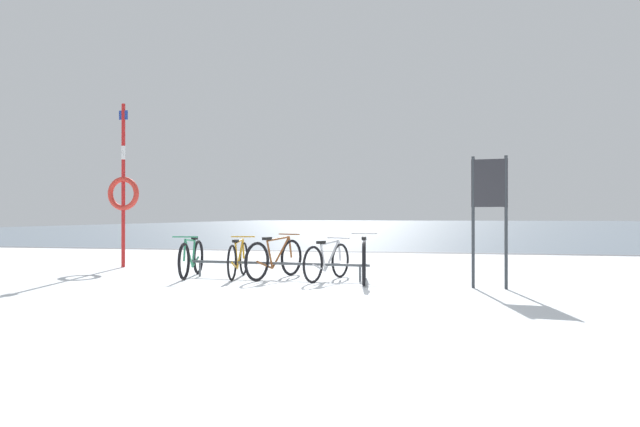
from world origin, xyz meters
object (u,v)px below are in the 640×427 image
Objects in this scene: bicycle_3 at (327,261)px; bicycle_2 at (275,258)px; info_sign at (489,198)px; bicycle_0 at (191,258)px; bicycle_1 at (238,259)px; rescue_post at (123,189)px; bicycle_4 at (364,260)px.

bicycle_2 is at bearing 174.04° from bicycle_3.
info_sign reaches higher than bicycle_3.
bicycle_2 is (1.60, 0.09, 0.01)m from bicycle_0.
rescue_post reaches higher than bicycle_1.
info_sign reaches higher than bicycle_2.
bicycle_0 is 3.26m from bicycle_4.
bicycle_3 is 0.68m from bicycle_4.
bicycle_3 is at bearing 168.53° from info_sign.
bicycle_4 is at bearing -9.31° from bicycle_3.
rescue_post is (-3.22, 1.44, 1.38)m from bicycle_1.
bicycle_0 is at bearing 179.61° from bicycle_3.
bicycle_4 is at bearing 167.83° from info_sign.
rescue_post is (-5.58, 1.62, 1.34)m from bicycle_4.
bicycle_1 is 0.90× the size of bicycle_4.
bicycle_4 is 0.49× the size of rescue_post.
bicycle_2 is 0.47× the size of rescue_post.
bicycle_2 is (0.70, 0.03, 0.02)m from bicycle_1.
rescue_post is at bearing 147.25° from bicycle_0.
rescue_post is (-3.92, 1.41, 1.36)m from bicycle_2.
bicycle_2 is 1.10× the size of bicycle_3.
bicycle_4 reaches higher than bicycle_3.
bicycle_2 is at bearing -19.76° from rescue_post.
bicycle_2 is at bearing 3.07° from bicycle_0.
bicycle_4 is (1.66, -0.21, 0.01)m from bicycle_2.
rescue_post reaches higher than bicycle_2.
bicycle_3 is at bearing 170.69° from bicycle_4.
rescue_post reaches higher than bicycle_3.
rescue_post reaches higher than info_sign.
bicycle_0 is 1.03× the size of bicycle_1.
bicycle_3 is 0.74× the size of info_sign.
bicycle_4 is 5.96m from rescue_post.
bicycle_3 is (0.99, -0.10, -0.02)m from bicycle_2.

